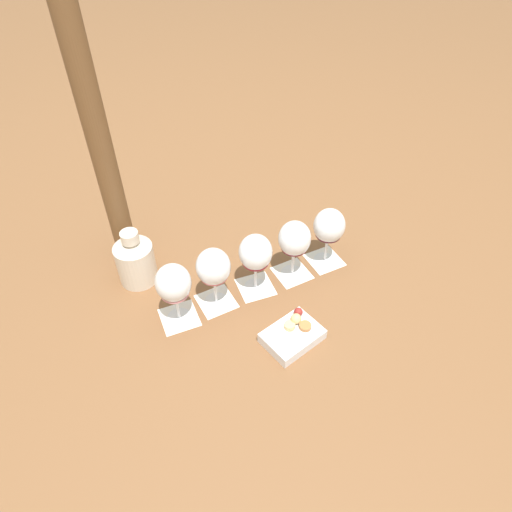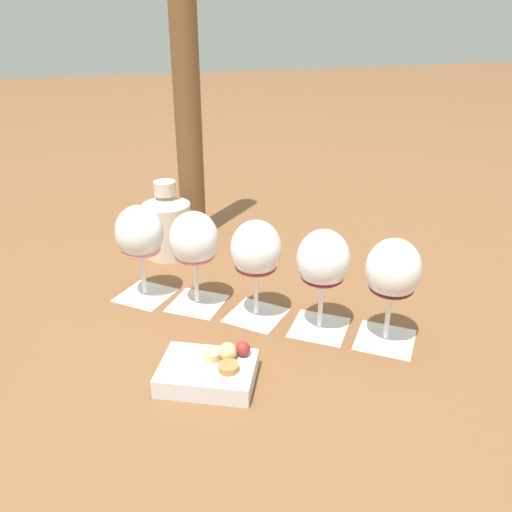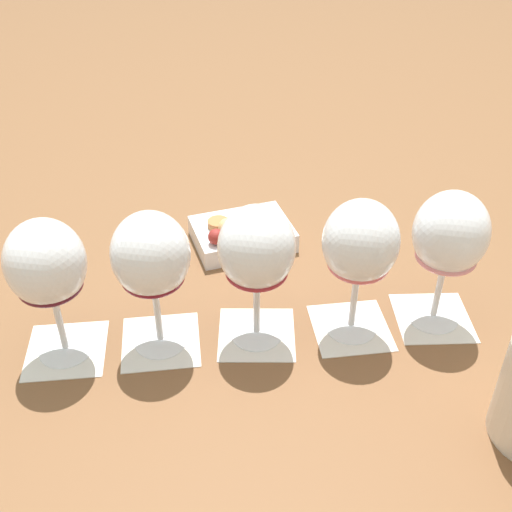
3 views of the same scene
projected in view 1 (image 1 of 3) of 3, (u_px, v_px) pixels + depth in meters
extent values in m
plane|color=brown|center=(256.00, 287.00, 1.33)|extent=(8.00, 8.00, 0.00)
cube|color=silver|center=(179.00, 317.00, 1.25)|extent=(0.14, 0.14, 0.00)
cube|color=silver|center=(216.00, 301.00, 1.29)|extent=(0.14, 0.14, 0.00)
cube|color=silver|center=(256.00, 288.00, 1.33)|extent=(0.14, 0.14, 0.00)
cube|color=silver|center=(292.00, 273.00, 1.37)|extent=(0.14, 0.14, 0.00)
cube|color=silver|center=(324.00, 260.00, 1.41)|extent=(0.14, 0.14, 0.00)
cylinder|color=white|center=(179.00, 316.00, 1.25)|extent=(0.07, 0.07, 0.01)
cylinder|color=white|center=(177.00, 306.00, 1.21)|extent=(0.01, 0.01, 0.09)
ellipsoid|color=white|center=(173.00, 283.00, 1.15)|extent=(0.09, 0.09, 0.11)
ellipsoid|color=pink|center=(175.00, 293.00, 1.18)|extent=(0.08, 0.08, 0.02)
cylinder|color=white|center=(216.00, 300.00, 1.29)|extent=(0.07, 0.07, 0.01)
cylinder|color=white|center=(215.00, 289.00, 1.26)|extent=(0.01, 0.01, 0.09)
ellipsoid|color=white|center=(213.00, 267.00, 1.20)|extent=(0.09, 0.09, 0.11)
ellipsoid|color=#D85D68|center=(214.00, 275.00, 1.22)|extent=(0.08, 0.08, 0.03)
cylinder|color=white|center=(256.00, 287.00, 1.33)|extent=(0.07, 0.07, 0.01)
cylinder|color=white|center=(256.00, 276.00, 1.29)|extent=(0.01, 0.01, 0.09)
ellipsoid|color=white|center=(257.00, 253.00, 1.23)|extent=(0.09, 0.09, 0.11)
ellipsoid|color=maroon|center=(256.00, 263.00, 1.26)|extent=(0.08, 0.08, 0.02)
cylinder|color=white|center=(292.00, 272.00, 1.37)|extent=(0.07, 0.07, 0.01)
cylinder|color=white|center=(293.00, 261.00, 1.34)|extent=(0.01, 0.01, 0.09)
ellipsoid|color=white|center=(295.00, 238.00, 1.28)|extent=(0.09, 0.09, 0.11)
ellipsoid|color=maroon|center=(294.00, 247.00, 1.30)|extent=(0.08, 0.08, 0.03)
cylinder|color=white|center=(325.00, 259.00, 1.41)|extent=(0.07, 0.07, 0.01)
cylinder|color=white|center=(326.00, 248.00, 1.38)|extent=(0.01, 0.01, 0.09)
ellipsoid|color=white|center=(329.00, 226.00, 1.32)|extent=(0.09, 0.09, 0.11)
ellipsoid|color=#4B1322|center=(328.00, 234.00, 1.34)|extent=(0.08, 0.08, 0.03)
cylinder|color=beige|center=(136.00, 263.00, 1.32)|extent=(0.11, 0.11, 0.12)
cone|color=beige|center=(131.00, 244.00, 1.27)|extent=(0.11, 0.11, 0.02)
cylinder|color=beige|center=(130.00, 237.00, 1.25)|extent=(0.05, 0.05, 0.03)
cube|color=silver|center=(292.00, 336.00, 1.18)|extent=(0.18, 0.16, 0.03)
cylinder|color=#B2703D|center=(305.00, 326.00, 1.18)|extent=(0.03, 0.03, 0.01)
cylinder|color=#DBB775|center=(290.00, 326.00, 1.18)|extent=(0.03, 0.03, 0.01)
sphere|color=maroon|center=(298.00, 312.00, 1.21)|extent=(0.02, 0.02, 0.02)
sphere|color=#DBB775|center=(296.00, 319.00, 1.19)|extent=(0.03, 0.03, 0.03)
cylinder|color=brown|center=(99.00, 140.00, 1.17)|extent=(0.06, 0.06, 0.78)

